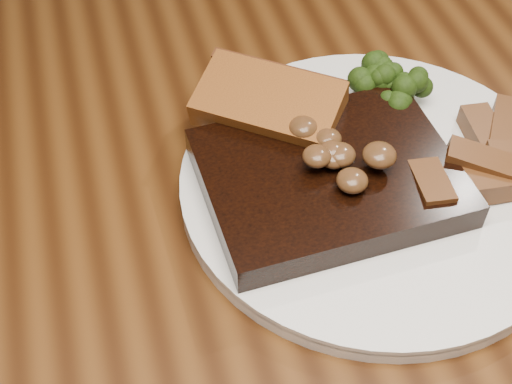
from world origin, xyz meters
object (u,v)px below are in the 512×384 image
at_px(dining_table, 275,275).
at_px(chair_far, 284,23).
at_px(plate, 373,185).
at_px(garlic_bread, 268,122).
at_px(potato_wedges, 478,161).
at_px(steak, 328,179).

bearing_deg(dining_table, chair_far, 71.84).
bearing_deg(chair_far, dining_table, 52.37).
relative_size(plate, garlic_bread, 2.68).
bearing_deg(garlic_bread, potato_wedges, 6.96).
height_order(dining_table, garlic_bread, garlic_bread).
xyz_separation_m(dining_table, plate, (0.08, -0.00, 0.10)).
height_order(dining_table, potato_wedges, potato_wedges).
xyz_separation_m(plate, garlic_bread, (-0.07, 0.07, 0.02)).
height_order(plate, steak, steak).
height_order(dining_table, steak, steak).
distance_m(chair_far, steak, 0.67).
xyz_separation_m(garlic_bread, potato_wedges, (0.15, -0.09, -0.00)).
distance_m(dining_table, chair_far, 0.64).
relative_size(steak, potato_wedges, 1.58).
distance_m(plate, garlic_bread, 0.10).
height_order(chair_far, potato_wedges, chair_far).
height_order(plate, potato_wedges, potato_wedges).
relative_size(dining_table, chair_far, 1.80).
bearing_deg(potato_wedges, plate, 171.39).
bearing_deg(plate, chair_far, 79.24).
bearing_deg(garlic_bread, chair_far, 107.98).
relative_size(chair_far, steak, 4.69).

